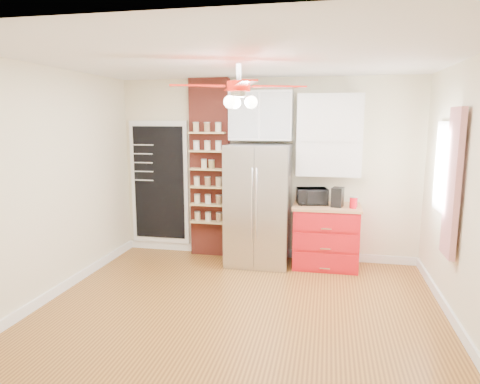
% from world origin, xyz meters
% --- Properties ---
extents(floor, '(4.50, 4.50, 0.00)m').
position_xyz_m(floor, '(0.00, 0.00, 0.00)').
color(floor, '#996627').
rests_on(floor, ground).
extents(ceiling, '(4.50, 4.50, 0.00)m').
position_xyz_m(ceiling, '(0.00, 0.00, 2.70)').
color(ceiling, white).
rests_on(ceiling, wall_back).
extents(wall_back, '(4.50, 0.02, 2.70)m').
position_xyz_m(wall_back, '(0.00, 2.00, 1.35)').
color(wall_back, beige).
rests_on(wall_back, floor).
extents(wall_front, '(4.50, 0.02, 2.70)m').
position_xyz_m(wall_front, '(0.00, -2.00, 1.35)').
color(wall_front, beige).
rests_on(wall_front, floor).
extents(wall_left, '(0.02, 4.00, 2.70)m').
position_xyz_m(wall_left, '(-2.25, 0.00, 1.35)').
color(wall_left, beige).
rests_on(wall_left, floor).
extents(wall_right, '(0.02, 4.00, 2.70)m').
position_xyz_m(wall_right, '(2.25, 0.00, 1.35)').
color(wall_right, beige).
rests_on(wall_right, floor).
extents(chalkboard, '(0.95, 0.05, 1.95)m').
position_xyz_m(chalkboard, '(-1.70, 1.96, 1.10)').
color(chalkboard, white).
rests_on(chalkboard, wall_back).
extents(brick_pillar, '(0.60, 0.16, 2.70)m').
position_xyz_m(brick_pillar, '(-0.85, 1.92, 1.35)').
color(brick_pillar, maroon).
rests_on(brick_pillar, floor).
extents(fridge, '(0.90, 0.70, 1.75)m').
position_xyz_m(fridge, '(-0.05, 1.63, 0.88)').
color(fridge, '#B0B0B4').
rests_on(fridge, floor).
extents(upper_glass_cabinet, '(0.90, 0.35, 0.70)m').
position_xyz_m(upper_glass_cabinet, '(-0.05, 1.82, 2.15)').
color(upper_glass_cabinet, white).
rests_on(upper_glass_cabinet, wall_back).
extents(red_cabinet, '(0.94, 0.64, 0.90)m').
position_xyz_m(red_cabinet, '(0.92, 1.68, 0.45)').
color(red_cabinet, red).
rests_on(red_cabinet, floor).
extents(upper_shelf_unit, '(0.90, 0.30, 1.15)m').
position_xyz_m(upper_shelf_unit, '(0.92, 1.85, 1.88)').
color(upper_shelf_unit, white).
rests_on(upper_shelf_unit, wall_back).
extents(window, '(0.04, 0.75, 1.05)m').
position_xyz_m(window, '(2.23, 0.90, 1.55)').
color(window, white).
rests_on(window, wall_right).
extents(curtain, '(0.06, 0.40, 1.55)m').
position_xyz_m(curtain, '(2.18, 0.35, 1.45)').
color(curtain, '#A91620').
rests_on(curtain, wall_right).
extents(ceiling_fan, '(1.40, 1.40, 0.44)m').
position_xyz_m(ceiling_fan, '(0.00, 0.00, 2.42)').
color(ceiling_fan, silver).
rests_on(ceiling_fan, ceiling).
extents(toaster_oven, '(0.47, 0.37, 0.23)m').
position_xyz_m(toaster_oven, '(0.71, 1.72, 1.02)').
color(toaster_oven, black).
rests_on(toaster_oven, red_cabinet).
extents(coffee_maker, '(0.19, 0.23, 0.27)m').
position_xyz_m(coffee_maker, '(1.06, 1.62, 1.03)').
color(coffee_maker, black).
rests_on(coffee_maker, red_cabinet).
extents(canister_left, '(0.11, 0.11, 0.15)m').
position_xyz_m(canister_left, '(1.27, 1.54, 0.98)').
color(canister_left, red).
rests_on(canister_left, red_cabinet).
extents(canister_right, '(0.11, 0.11, 0.13)m').
position_xyz_m(canister_right, '(1.29, 1.67, 0.96)').
color(canister_right, '#A90929').
rests_on(canister_right, red_cabinet).
extents(pantry_jar_oats, '(0.11, 0.11, 0.13)m').
position_xyz_m(pantry_jar_oats, '(-0.90, 1.75, 1.44)').
color(pantry_jar_oats, beige).
rests_on(pantry_jar_oats, brick_pillar).
extents(pantry_jar_beans, '(0.11, 0.11, 0.12)m').
position_xyz_m(pantry_jar_beans, '(-0.79, 1.78, 1.43)').
color(pantry_jar_beans, olive).
rests_on(pantry_jar_beans, brick_pillar).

